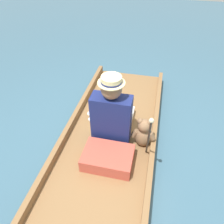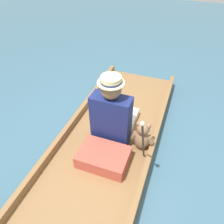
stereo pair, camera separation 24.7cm
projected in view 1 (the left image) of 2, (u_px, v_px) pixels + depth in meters
The scene contains 7 objects.
ground_plane at pixel (110, 144), 2.86m from camera, with size 16.00×16.00×0.00m, color #385B70.
punt_boat at pixel (110, 140), 2.82m from camera, with size 1.16×3.28×0.21m.
seat_cushion at pixel (108, 158), 2.45m from camera, with size 0.55×0.39×0.16m.
seated_person at pixel (113, 115), 2.60m from camera, with size 0.46×0.73×0.92m.
teddy_bear at pixel (143, 133), 2.57m from camera, with size 0.30×0.17×0.42m.
wine_glass at pixel (91, 115), 3.01m from camera, with size 0.10×0.10×0.11m.
walking_cane at pixel (149, 136), 2.12m from camera, with size 0.04×0.41×0.87m.
Camera 1 is at (0.46, -1.87, 2.16)m, focal length 35.00 mm.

